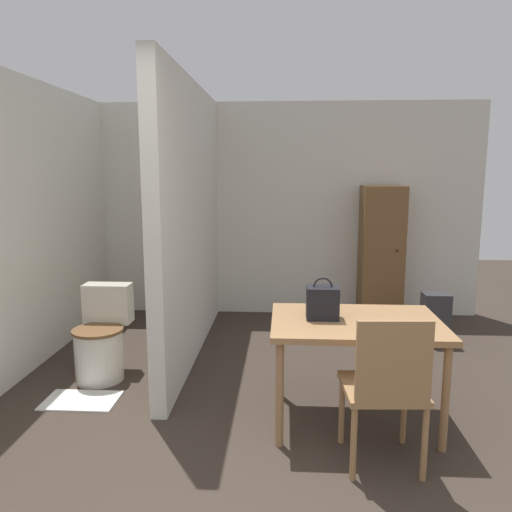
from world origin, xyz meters
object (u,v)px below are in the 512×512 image
object	(u,v)px
wooden_chair	(386,385)
toilet	(102,340)
handbag	(322,302)
wooden_cabinet	(381,254)
dining_table	(356,331)
space_heater	(435,318)

from	to	relation	value
wooden_chair	toilet	distance (m)	2.43
handbag	wooden_cabinet	world-z (taller)	wooden_cabinet
dining_table	space_heater	world-z (taller)	dining_table
dining_table	handbag	bearing A→B (deg)	173.91
handbag	wooden_chair	bearing A→B (deg)	-60.58
dining_table	wooden_cabinet	bearing A→B (deg)	75.76
handbag	wooden_cabinet	xyz separation A→B (m)	(0.84, 2.41, -0.06)
dining_table	space_heater	distance (m)	1.99
wooden_chair	wooden_cabinet	size ratio (longest dim) A/B	0.60
toilet	dining_table	bearing A→B (deg)	-17.96
wooden_chair	handbag	bearing A→B (deg)	116.26
toilet	handbag	bearing A→B (deg)	-19.37
toilet	wooden_cabinet	distance (m)	3.20
wooden_cabinet	wooden_chair	bearing A→B (deg)	-99.85
handbag	dining_table	bearing A→B (deg)	-6.09
wooden_chair	wooden_cabinet	xyz separation A→B (m)	(0.52, 2.98, 0.26)
wooden_chair	space_heater	world-z (taller)	wooden_chair
dining_table	handbag	world-z (taller)	handbag
dining_table	wooden_chair	world-z (taller)	wooden_chair
wooden_chair	space_heater	xyz separation A→B (m)	(0.93, 2.21, -0.26)
dining_table	toilet	size ratio (longest dim) A/B	1.50
toilet	space_heater	bearing A→B (deg)	18.43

